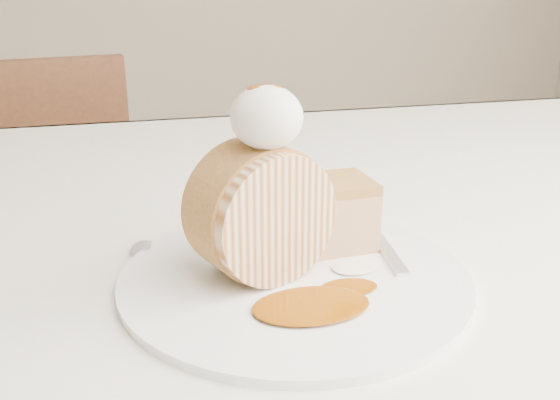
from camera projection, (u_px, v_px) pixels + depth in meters
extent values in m
cube|color=silver|center=(300.00, 216.00, 0.71)|extent=(1.40, 0.90, 0.04)
cube|color=silver|center=(234.00, 190.00, 1.16)|extent=(1.40, 0.01, 0.28)
cylinder|color=brown|center=(531.00, 291.00, 1.32)|extent=(0.06, 0.06, 0.71)
cube|color=brown|center=(41.00, 234.00, 1.49)|extent=(0.45, 0.45, 0.04)
cube|color=brown|center=(33.00, 163.00, 1.26)|extent=(0.39, 0.10, 0.41)
cylinder|color=brown|center=(109.00, 271.00, 1.77)|extent=(0.03, 0.03, 0.38)
cylinder|color=brown|center=(133.00, 329.00, 1.48)|extent=(0.03, 0.03, 0.38)
cylinder|color=white|center=(295.00, 277.00, 0.52)|extent=(0.31, 0.31, 0.01)
cylinder|color=beige|center=(261.00, 213.00, 0.50)|extent=(0.12, 0.09, 0.11)
cube|color=#AD7F41|center=(334.00, 217.00, 0.56)|extent=(0.07, 0.06, 0.05)
ellipsoid|color=silver|center=(267.00, 117.00, 0.47)|extent=(0.06, 0.06, 0.05)
ellipsoid|color=#824005|center=(265.00, 80.00, 0.46)|extent=(0.03, 0.02, 0.01)
cube|color=silver|center=(382.00, 244.00, 0.57)|extent=(0.04, 0.17, 0.00)
cube|color=silver|center=(173.00, 291.00, 0.50)|extent=(0.06, 0.16, 0.00)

